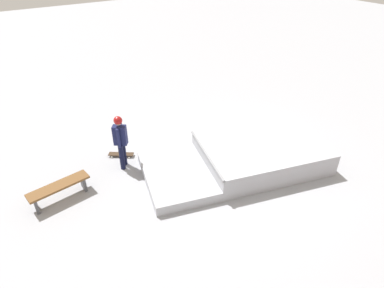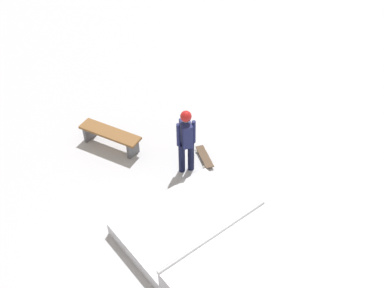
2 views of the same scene
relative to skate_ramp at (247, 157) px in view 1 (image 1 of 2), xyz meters
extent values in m
plane|color=#A8AAB2|center=(0.29, -0.23, -0.32)|extent=(60.00, 60.00, 0.00)
cube|color=#B0B3BB|center=(-0.46, 0.13, 0.03)|extent=(4.16, 3.45, 0.70)
cube|color=#B0B3BB|center=(2.14, -0.58, -0.17)|extent=(2.42, 2.98, 0.30)
cylinder|color=gray|center=(1.27, -0.35, 0.38)|extent=(0.76, 2.53, 0.08)
cylinder|color=black|center=(3.10, -2.11, 0.09)|extent=(0.15, 0.15, 0.82)
cylinder|color=black|center=(3.23, -1.93, 0.09)|extent=(0.15, 0.15, 0.82)
cube|color=#191E4C|center=(3.16, -2.02, 0.80)|extent=(0.44, 0.41, 0.60)
cylinder|color=#191E4C|center=(3.06, -2.16, 0.80)|extent=(0.09, 0.09, 0.60)
cylinder|color=#191E4C|center=(3.27, -1.88, 0.80)|extent=(0.09, 0.09, 0.60)
sphere|color=tan|center=(3.16, -2.02, 1.25)|extent=(0.22, 0.22, 0.22)
sphere|color=#A51919|center=(3.16, -2.02, 1.28)|extent=(0.25, 0.25, 0.25)
cube|color=#3F2D1E|center=(3.03, -2.57, -0.23)|extent=(0.77, 0.63, 0.02)
cylinder|color=silver|center=(2.73, -2.50, -0.29)|extent=(0.06, 0.06, 0.06)
cylinder|color=silver|center=(2.87, -2.31, -0.29)|extent=(0.06, 0.06, 0.06)
cylinder|color=silver|center=(3.19, -2.83, -0.29)|extent=(0.06, 0.06, 0.06)
cylinder|color=silver|center=(3.32, -2.64, -0.29)|extent=(0.06, 0.06, 0.06)
cube|color=brown|center=(5.16, -1.58, 0.13)|extent=(1.64, 0.62, 0.06)
cube|color=#4C4C51|center=(5.80, -1.49, -0.11)|extent=(0.08, 0.36, 0.42)
cube|color=#4C4C51|center=(4.52, -1.67, -0.11)|extent=(0.08, 0.36, 0.42)
camera|label=1|loc=(5.83, 5.82, 5.70)|focal=30.40mm
camera|label=2|loc=(-1.55, 4.26, 7.45)|focal=43.63mm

